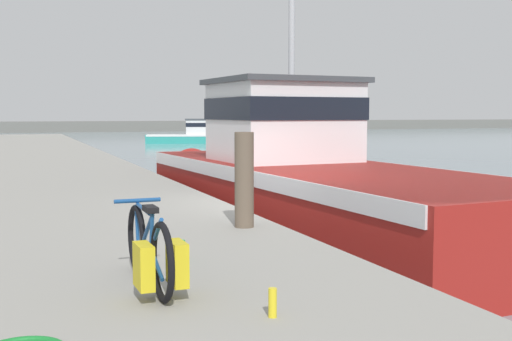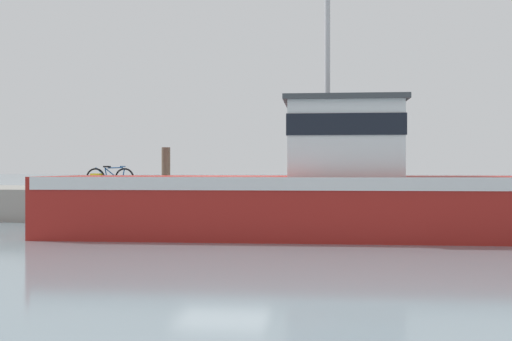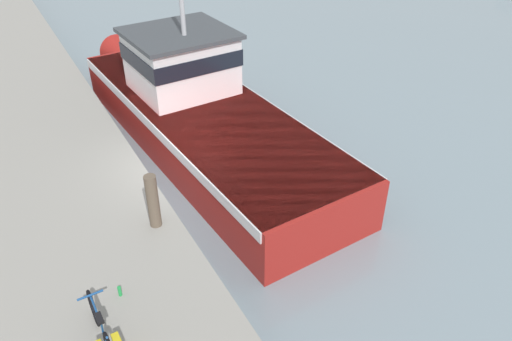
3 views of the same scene
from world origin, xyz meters
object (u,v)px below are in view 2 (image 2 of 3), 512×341
bicycle_touring (106,178)px  mooring_post (166,169)px  water_bottle_on_curb (130,185)px  fishing_boat_main (307,189)px  water_bottle_by_bike (67,185)px

bicycle_touring → mooring_post: 3.24m
water_bottle_on_curb → fishing_boat_main: bearing=55.5°
fishing_boat_main → water_bottle_by_bike: size_ratio=61.33×
fishing_boat_main → mooring_post: 5.43m
bicycle_touring → water_bottle_by_bike: (0.70, -1.05, -0.22)m
bicycle_touring → water_bottle_on_curb: bicycle_touring is taller
bicycle_touring → water_bottle_by_bike: bicycle_touring is taller
mooring_post → water_bottle_on_curb: size_ratio=6.03×
bicycle_touring → water_bottle_on_curb: bearing=62.1°
fishing_boat_main → water_bottle_on_curb: size_ratio=64.69×
water_bottle_by_bike → mooring_post: bearing=73.4°
fishing_boat_main → mooring_post: (-2.95, -4.52, 0.50)m
water_bottle_on_curb → water_bottle_by_bike: bearing=-85.3°
mooring_post → fishing_boat_main: bearing=56.9°
water_bottle_by_bike → water_bottle_on_curb: 2.10m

